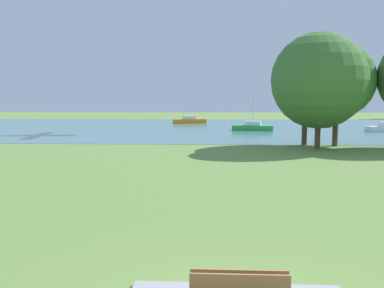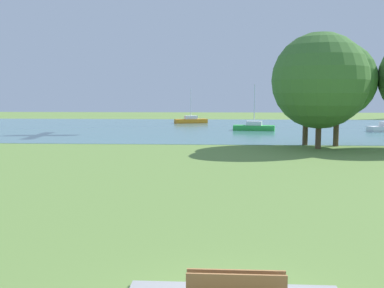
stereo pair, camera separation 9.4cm
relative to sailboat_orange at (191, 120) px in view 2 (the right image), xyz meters
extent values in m
plane|color=olive|center=(4.59, -37.27, -0.44)|extent=(160.00, 160.00, 0.00)
cube|color=olive|center=(4.59, -59.16, 0.33)|extent=(1.80, 0.05, 0.44)
cube|color=olive|center=(4.59, -59.37, 0.33)|extent=(1.80, 0.05, 0.44)
cube|color=slate|center=(4.59, -9.27, -0.43)|extent=(140.00, 40.00, 0.02)
cube|color=orange|center=(0.00, 0.00, -0.12)|extent=(5.02, 3.03, 0.60)
cube|color=white|center=(0.00, 0.00, 0.43)|extent=(2.07, 1.64, 0.50)
cylinder|color=silver|center=(0.00, 0.00, 2.47)|extent=(0.10, 0.10, 4.58)
cube|color=green|center=(8.31, -13.57, -0.12)|extent=(4.98, 2.25, 0.60)
cube|color=white|center=(8.31, -13.57, 0.43)|extent=(1.95, 1.37, 0.50)
cylinder|color=silver|center=(8.31, -13.57, 2.58)|extent=(0.10, 0.10, 4.80)
cylinder|color=brown|center=(11.39, -29.05, 1.35)|extent=(0.44, 0.44, 3.59)
sphere|color=#316F39|center=(11.39, -29.05, 5.14)|extent=(5.70, 5.70, 5.70)
cylinder|color=brown|center=(11.94, -31.48, 0.89)|extent=(0.44, 0.44, 2.67)
sphere|color=#3F7131|center=(11.94, -31.48, 4.82)|extent=(7.41, 7.41, 7.41)
cylinder|color=brown|center=(13.77, -29.58, 1.16)|extent=(0.44, 0.44, 3.20)
sphere|color=#3A6E2D|center=(13.77, -29.58, 4.91)|extent=(6.17, 6.17, 6.17)
camera|label=1|loc=(4.18, -67.17, 3.71)|focal=42.47mm
camera|label=2|loc=(4.27, -67.16, 3.71)|focal=42.47mm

